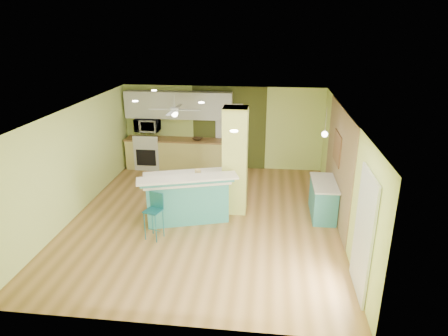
{
  "coord_description": "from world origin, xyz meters",
  "views": [
    {
      "loc": [
        1.41,
        -8.16,
        4.25
      ],
      "look_at": [
        0.4,
        0.4,
        1.1
      ],
      "focal_mm": 32.0,
      "sensor_mm": 36.0,
      "label": 1
    }
  ],
  "objects_px": {
    "bar_stool": "(155,208)",
    "side_counter": "(323,199)",
    "fruit_bowl": "(198,139)",
    "peninsula": "(187,196)",
    "canister": "(198,173)"
  },
  "relations": [
    {
      "from": "bar_stool",
      "to": "side_counter",
      "type": "height_order",
      "value": "bar_stool"
    },
    {
      "from": "bar_stool",
      "to": "side_counter",
      "type": "bearing_deg",
      "value": 40.03
    },
    {
      "from": "side_counter",
      "to": "fruit_bowl",
      "type": "distance_m",
      "value": 4.38
    },
    {
      "from": "peninsula",
      "to": "canister",
      "type": "bearing_deg",
      "value": 3.7
    },
    {
      "from": "fruit_bowl",
      "to": "canister",
      "type": "distance_m",
      "value": 3.13
    },
    {
      "from": "peninsula",
      "to": "fruit_bowl",
      "type": "distance_m",
      "value": 3.22
    },
    {
      "from": "bar_stool",
      "to": "fruit_bowl",
      "type": "bearing_deg",
      "value": 105.96
    },
    {
      "from": "fruit_bowl",
      "to": "canister",
      "type": "height_order",
      "value": "canister"
    },
    {
      "from": "bar_stool",
      "to": "fruit_bowl",
      "type": "relative_size",
      "value": 3.34
    },
    {
      "from": "canister",
      "to": "peninsula",
      "type": "bearing_deg",
      "value": -158.68
    },
    {
      "from": "bar_stool",
      "to": "canister",
      "type": "bearing_deg",
      "value": 73.51
    },
    {
      "from": "peninsula",
      "to": "canister",
      "type": "height_order",
      "value": "canister"
    },
    {
      "from": "peninsula",
      "to": "side_counter",
      "type": "distance_m",
      "value": 3.15
    },
    {
      "from": "side_counter",
      "to": "canister",
      "type": "bearing_deg",
      "value": -172.17
    },
    {
      "from": "peninsula",
      "to": "fruit_bowl",
      "type": "bearing_deg",
      "value": 77.89
    }
  ]
}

